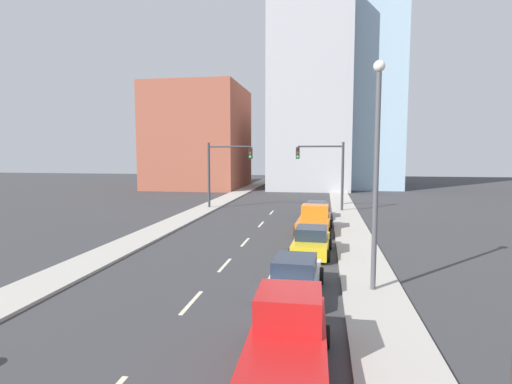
# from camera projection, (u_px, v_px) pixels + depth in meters

# --- Properties ---
(sidewalk_left) EXTENTS (2.40, 91.04, 0.14)m
(sidewalk_left) POSITION_uv_depth(u_px,v_px,m) (224.00, 200.00, 46.95)
(sidewalk_left) COLOR #ADA89E
(sidewalk_left) RESTS_ON ground
(sidewalk_right) EXTENTS (2.40, 91.04, 0.14)m
(sidewalk_right) POSITION_uv_depth(u_px,v_px,m) (342.00, 202.00, 44.68)
(sidewalk_right) COLOR #ADA89E
(sidewalk_right) RESTS_ON ground
(lane_stripe_at_14m) EXTENTS (0.16, 2.40, 0.01)m
(lane_stripe_at_14m) POSITION_uv_depth(u_px,v_px,m) (192.00, 302.00, 14.81)
(lane_stripe_at_14m) COLOR beige
(lane_stripe_at_14m) RESTS_ON ground
(lane_stripe_at_19m) EXTENTS (0.16, 2.40, 0.01)m
(lane_stripe_at_19m) POSITION_uv_depth(u_px,v_px,m) (225.00, 265.00, 19.74)
(lane_stripe_at_19m) COLOR beige
(lane_stripe_at_19m) RESTS_ON ground
(lane_stripe_at_24m) EXTENTS (0.16, 2.40, 0.01)m
(lane_stripe_at_24m) POSITION_uv_depth(u_px,v_px,m) (245.00, 242.00, 24.84)
(lane_stripe_at_24m) COLOR beige
(lane_stripe_at_24m) RESTS_ON ground
(lane_stripe_at_30m) EXTENTS (0.16, 2.40, 0.01)m
(lane_stripe_at_30m) POSITION_uv_depth(u_px,v_px,m) (261.00, 224.00, 31.05)
(lane_stripe_at_30m) COLOR beige
(lane_stripe_at_30m) RESTS_ON ground
(lane_stripe_at_37m) EXTENTS (0.16, 2.40, 0.01)m
(lane_stripe_at_37m) POSITION_uv_depth(u_px,v_px,m) (272.00, 212.00, 37.21)
(lane_stripe_at_37m) COLOR beige
(lane_stripe_at_37m) RESTS_ON ground
(building_brick_left) EXTENTS (14.00, 16.00, 16.00)m
(building_brick_left) POSITION_uv_depth(u_px,v_px,m) (200.00, 138.00, 64.15)
(building_brick_left) COLOR #9E513D
(building_brick_left) RESTS_ON ground
(building_office_center) EXTENTS (12.00, 20.00, 28.94)m
(building_office_center) POSITION_uv_depth(u_px,v_px,m) (311.00, 98.00, 64.49)
(building_office_center) COLOR #A8A8AD
(building_office_center) RESTS_ON ground
(building_glass_right) EXTENTS (13.00, 20.00, 37.10)m
(building_glass_right) POSITION_uv_depth(u_px,v_px,m) (356.00, 75.00, 66.79)
(building_glass_right) COLOR #99B7CC
(building_glass_right) RESTS_ON ground
(traffic_signal_left) EXTENTS (4.51, 0.35, 6.56)m
(traffic_signal_left) POSITION_uv_depth(u_px,v_px,m) (221.00, 166.00, 39.38)
(traffic_signal_left) COLOR #38383D
(traffic_signal_left) RESTS_ON ground
(traffic_signal_right) EXTENTS (4.51, 0.35, 6.56)m
(traffic_signal_right) POSITION_uv_depth(u_px,v_px,m) (329.00, 167.00, 37.61)
(traffic_signal_right) COLOR #38383D
(traffic_signal_right) RESTS_ON ground
(street_lamp) EXTENTS (0.44, 0.44, 9.01)m
(street_lamp) POSITION_uv_depth(u_px,v_px,m) (377.00, 162.00, 15.37)
(street_lamp) COLOR #4C4C51
(street_lamp) RESTS_ON ground
(pickup_truck_red) EXTENTS (2.28, 5.98, 1.95)m
(pickup_truck_red) POSITION_uv_depth(u_px,v_px,m) (287.00, 346.00, 9.81)
(pickup_truck_red) COLOR red
(pickup_truck_red) RESTS_ON ground
(sedan_white) EXTENTS (2.25, 4.57, 1.47)m
(sedan_white) POSITION_uv_depth(u_px,v_px,m) (295.00, 277.00, 15.65)
(sedan_white) COLOR silver
(sedan_white) RESTS_ON ground
(sedan_yellow) EXTENTS (2.27, 4.41, 1.52)m
(sedan_yellow) POSITION_uv_depth(u_px,v_px,m) (311.00, 242.00, 21.78)
(sedan_yellow) COLOR gold
(sedan_yellow) RESTS_ON ground
(pickup_truck_orange) EXTENTS (2.58, 5.56, 1.83)m
(pickup_truck_orange) POSITION_uv_depth(u_px,v_px,m) (314.00, 221.00, 28.14)
(pickup_truck_orange) COLOR orange
(pickup_truck_orange) RESTS_ON ground
(sedan_blue) EXTENTS (2.16, 4.52, 1.45)m
(sedan_blue) POSITION_uv_depth(u_px,v_px,m) (317.00, 211.00, 33.82)
(sedan_blue) COLOR navy
(sedan_blue) RESTS_ON ground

